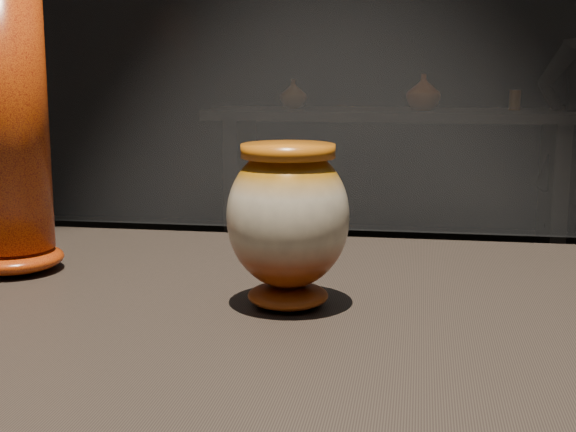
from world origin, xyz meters
name	(u,v)px	position (x,y,z in m)	size (l,w,h in m)	color
main_vase	(288,219)	(0.03, 0.06, 0.99)	(0.13, 0.13, 0.16)	maroon
tall_vase	(5,120)	(-0.31, 0.15, 1.07)	(0.14, 0.14, 0.36)	#C64D0D
back_shelf	(393,158)	(0.01, 3.70, 0.64)	(2.00, 0.60, 0.90)	black
back_vase_left	(293,94)	(-0.55, 3.73, 0.98)	(0.15, 0.15, 0.16)	#8B4F14
back_vase_mid	(423,92)	(0.16, 3.65, 0.99)	(0.18, 0.18, 0.19)	maroon
back_vase_right	(515,100)	(0.64, 3.75, 0.95)	(0.06, 0.06, 0.11)	#8B4F14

